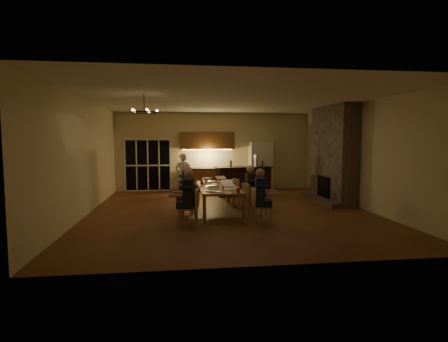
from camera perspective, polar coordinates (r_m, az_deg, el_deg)
floor at (r=10.26m, az=0.92°, el=-6.56°), size 9.00×9.00×0.00m
back_wall at (r=14.54m, az=-1.66°, el=3.20°), size 8.00×0.04×3.20m
left_wall at (r=10.28m, az=-21.85°, el=2.10°), size 0.04×9.00×3.20m
right_wall at (r=11.36m, az=21.44°, el=2.35°), size 0.04×9.00×3.20m
ceiling at (r=10.12m, az=0.95°, el=11.61°), size 8.00×9.00×0.04m
french_doors at (r=14.50m, az=-12.32°, el=0.91°), size 1.86×0.08×2.10m
fireplace at (r=12.29m, az=17.43°, el=2.64°), size 0.58×2.50×3.20m
kitchenette at (r=14.22m, az=-2.73°, el=1.54°), size 2.24×0.68×2.40m
refrigerator at (r=14.53m, az=5.97°, el=0.80°), size 0.90×0.68×2.00m
dining_table at (r=10.07m, az=-1.01°, el=-4.61°), size 1.10×2.88×0.75m
bar_island at (r=13.12m, az=3.17°, el=-1.64°), size 2.19×0.99×1.08m
chair_left_near at (r=8.49m, az=-5.81°, el=-5.97°), size 0.51×0.51×0.89m
chair_left_mid at (r=9.49m, az=-5.90°, el=-4.80°), size 0.54×0.54×0.89m
chair_left_far at (r=10.63m, az=-6.34°, el=-3.75°), size 0.51×0.51×0.89m
chair_right_near at (r=8.73m, az=6.13°, el=-5.66°), size 0.47×0.47×0.89m
chair_right_mid at (r=9.71m, az=4.61°, el=-4.56°), size 0.54×0.54×0.89m
chair_right_far at (r=10.81m, az=2.90°, el=-3.58°), size 0.55×0.55×0.89m
person_left_near at (r=8.41m, az=-5.77°, el=-4.37°), size 0.69×0.69×1.38m
person_right_near at (r=8.61m, az=5.88°, el=-4.15°), size 0.68×0.68×1.38m
person_left_mid at (r=9.45m, az=-5.97°, el=-3.34°), size 0.68×0.68×1.38m
person_right_mid at (r=9.70m, az=4.29°, el=-3.11°), size 0.61×0.61×1.38m
person_left_far at (r=10.57m, az=-6.11°, el=-2.46°), size 0.68×0.68×1.38m
standing_person at (r=13.22m, az=-6.75°, el=-0.56°), size 0.64×0.50×1.57m
chandelier at (r=8.92m, az=-12.90°, el=9.34°), size 0.65×0.65×0.03m
laptop_a at (r=8.92m, az=-1.54°, el=-2.69°), size 0.39×0.37×0.23m
laptop_b at (r=9.27m, az=0.96°, el=-2.39°), size 0.40×0.37×0.23m
laptop_c at (r=10.04m, az=-2.24°, el=-1.83°), size 0.38×0.35×0.23m
laptop_d at (r=10.05m, az=0.50°, el=-1.82°), size 0.36×0.33×0.23m
laptop_e at (r=11.11m, az=-2.93°, el=-1.17°), size 0.37×0.34×0.23m
laptop_f at (r=11.09m, az=-0.33°, el=-1.18°), size 0.38×0.36×0.23m
mug_front at (r=9.64m, az=-0.95°, el=-2.49°), size 0.07×0.07×0.10m
mug_mid at (r=10.59m, az=-0.95°, el=-1.81°), size 0.09×0.09×0.10m
mug_back at (r=10.70m, az=-3.03°, el=-1.75°), size 0.08×0.08×0.10m
redcup_near at (r=8.75m, az=2.34°, el=-3.19°), size 0.09×0.09×0.12m
redcup_mid at (r=10.44m, az=-3.65°, el=-1.87°), size 0.08×0.08×0.12m
redcup_far at (r=11.42m, az=-1.07°, el=-1.27°), size 0.09×0.09×0.12m
can_silver at (r=9.37m, az=-0.14°, el=-2.64°), size 0.06×0.06×0.12m
can_cola at (r=11.32m, az=-2.81°, el=-1.33°), size 0.06×0.06×0.12m
plate_near at (r=9.46m, az=1.76°, el=-2.88°), size 0.23×0.23×0.02m
plate_left at (r=9.05m, az=-2.25°, el=-3.24°), size 0.28×0.28×0.02m
plate_far at (r=10.86m, az=0.44°, el=-1.86°), size 0.26×0.26×0.02m
notepad at (r=8.62m, az=0.68°, el=-3.68°), size 0.20×0.25×0.01m
bar_bottle at (r=12.98m, az=1.14°, el=1.22°), size 0.09×0.09×0.24m
bar_blender at (r=13.23m, az=5.31°, el=1.70°), size 0.18×0.18×0.44m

